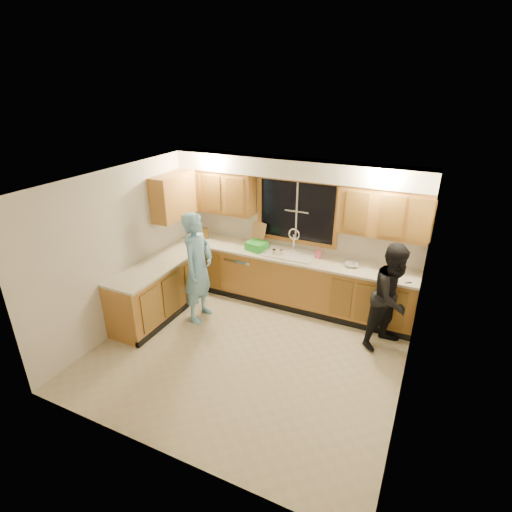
{
  "coord_description": "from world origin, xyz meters",
  "views": [
    {
      "loc": [
        2.13,
        -4.21,
        3.64
      ],
      "look_at": [
        -0.17,
        0.65,
        1.24
      ],
      "focal_mm": 28.0,
      "sensor_mm": 36.0,
      "label": 1
    }
  ],
  "objects_px": {
    "man": "(198,268)",
    "stove": "(136,305)",
    "woman": "(393,297)",
    "bowl": "(352,265)",
    "dishwasher": "(244,272)",
    "dish_crate": "(257,246)",
    "soap_bottle": "(319,252)",
    "sink": "(289,257)",
    "knife_block": "(205,233)"
  },
  "relations": [
    {
      "from": "dish_crate",
      "to": "soap_bottle",
      "type": "distance_m",
      "value": 1.08
    },
    {
      "from": "woman",
      "to": "knife_block",
      "type": "relative_size",
      "value": 8.15
    },
    {
      "from": "sink",
      "to": "knife_block",
      "type": "distance_m",
      "value": 1.7
    },
    {
      "from": "sink",
      "to": "soap_bottle",
      "type": "distance_m",
      "value": 0.51
    },
    {
      "from": "sink",
      "to": "stove",
      "type": "distance_m",
      "value": 2.6
    },
    {
      "from": "knife_block",
      "to": "bowl",
      "type": "distance_m",
      "value": 2.75
    },
    {
      "from": "bowl",
      "to": "woman",
      "type": "bearing_deg",
      "value": -34.89
    },
    {
      "from": "bowl",
      "to": "sink",
      "type": "bearing_deg",
      "value": 179.09
    },
    {
      "from": "man",
      "to": "stove",
      "type": "bearing_deg",
      "value": 135.39
    },
    {
      "from": "man",
      "to": "woman",
      "type": "height_order",
      "value": "man"
    },
    {
      "from": "woman",
      "to": "soap_bottle",
      "type": "height_order",
      "value": "woman"
    },
    {
      "from": "man",
      "to": "knife_block",
      "type": "distance_m",
      "value": 1.24
    },
    {
      "from": "stove",
      "to": "woman",
      "type": "height_order",
      "value": "woman"
    },
    {
      "from": "dishwasher",
      "to": "man",
      "type": "xyz_separation_m",
      "value": [
        -0.28,
        -1.06,
        0.5
      ]
    },
    {
      "from": "sink",
      "to": "knife_block",
      "type": "xyz_separation_m",
      "value": [
        -1.69,
        0.03,
        0.15
      ]
    },
    {
      "from": "dish_crate",
      "to": "woman",
      "type": "bearing_deg",
      "value": -11.13
    },
    {
      "from": "stove",
      "to": "knife_block",
      "type": "relative_size",
      "value": 4.57
    },
    {
      "from": "knife_block",
      "to": "soap_bottle",
      "type": "distance_m",
      "value": 2.17
    },
    {
      "from": "stove",
      "to": "dish_crate",
      "type": "distance_m",
      "value": 2.21
    },
    {
      "from": "sink",
      "to": "dish_crate",
      "type": "bearing_deg",
      "value": -174.73
    },
    {
      "from": "sink",
      "to": "soap_bottle",
      "type": "xyz_separation_m",
      "value": [
        0.48,
        0.09,
        0.15
      ]
    },
    {
      "from": "dishwasher",
      "to": "bowl",
      "type": "relative_size",
      "value": 3.98
    },
    {
      "from": "knife_block",
      "to": "stove",
      "type": "bearing_deg",
      "value": -102.43
    },
    {
      "from": "sink",
      "to": "dishwasher",
      "type": "distance_m",
      "value": 0.96
    },
    {
      "from": "woman",
      "to": "sink",
      "type": "bearing_deg",
      "value": 107.15
    },
    {
      "from": "woman",
      "to": "bowl",
      "type": "height_order",
      "value": "woman"
    },
    {
      "from": "woman",
      "to": "dish_crate",
      "type": "bearing_deg",
      "value": 112.3
    },
    {
      "from": "man",
      "to": "sink",
      "type": "bearing_deg",
      "value": -49.54
    },
    {
      "from": "stove",
      "to": "man",
      "type": "height_order",
      "value": "man"
    },
    {
      "from": "sink",
      "to": "soap_bottle",
      "type": "bearing_deg",
      "value": 10.22
    },
    {
      "from": "dish_crate",
      "to": "stove",
      "type": "bearing_deg",
      "value": -124.42
    },
    {
      "from": "soap_bottle",
      "to": "bowl",
      "type": "distance_m",
      "value": 0.59
    },
    {
      "from": "dishwasher",
      "to": "knife_block",
      "type": "height_order",
      "value": "knife_block"
    },
    {
      "from": "dishwasher",
      "to": "dish_crate",
      "type": "height_order",
      "value": "dish_crate"
    },
    {
      "from": "stove",
      "to": "knife_block",
      "type": "height_order",
      "value": "knife_block"
    },
    {
      "from": "bowl",
      "to": "soap_bottle",
      "type": "bearing_deg",
      "value": 169.84
    },
    {
      "from": "dishwasher",
      "to": "stove",
      "type": "height_order",
      "value": "stove"
    },
    {
      "from": "sink",
      "to": "man",
      "type": "bearing_deg",
      "value": -136.54
    },
    {
      "from": "sink",
      "to": "woman",
      "type": "bearing_deg",
      "value": -16.28
    },
    {
      "from": "woman",
      "to": "knife_block",
      "type": "height_order",
      "value": "woman"
    },
    {
      "from": "sink",
      "to": "stove",
      "type": "relative_size",
      "value": 0.96
    },
    {
      "from": "woman",
      "to": "bowl",
      "type": "xyz_separation_m",
      "value": [
        -0.72,
        0.5,
        0.14
      ]
    },
    {
      "from": "dishwasher",
      "to": "stove",
      "type": "distance_m",
      "value": 2.04
    },
    {
      "from": "woman",
      "to": "dish_crate",
      "type": "distance_m",
      "value": 2.42
    },
    {
      "from": "dish_crate",
      "to": "soap_bottle",
      "type": "relative_size",
      "value": 1.64
    },
    {
      "from": "dish_crate",
      "to": "soap_bottle",
      "type": "xyz_separation_m",
      "value": [
        1.07,
        0.14,
        0.02
      ]
    },
    {
      "from": "knife_block",
      "to": "dish_crate",
      "type": "height_order",
      "value": "knife_block"
    },
    {
      "from": "dishwasher",
      "to": "stove",
      "type": "bearing_deg",
      "value": -117.69
    },
    {
      "from": "man",
      "to": "woman",
      "type": "xyz_separation_m",
      "value": [
        2.91,
        0.55,
        -0.11
      ]
    },
    {
      "from": "dishwasher",
      "to": "bowl",
      "type": "distance_m",
      "value": 1.98
    }
  ]
}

